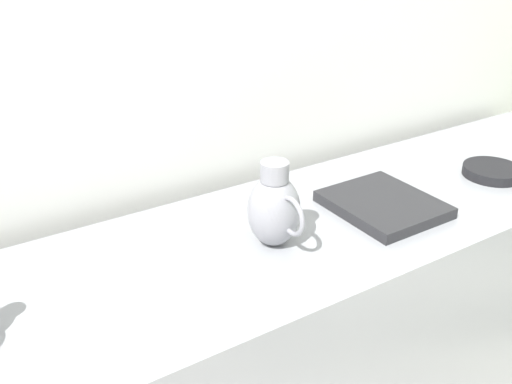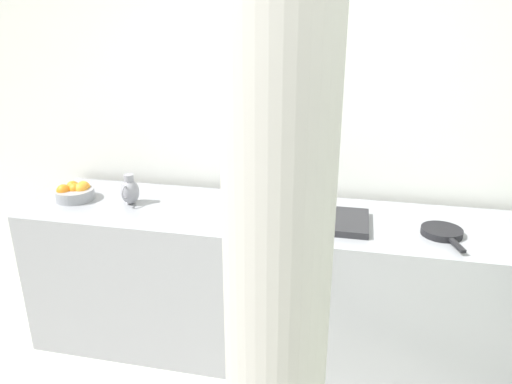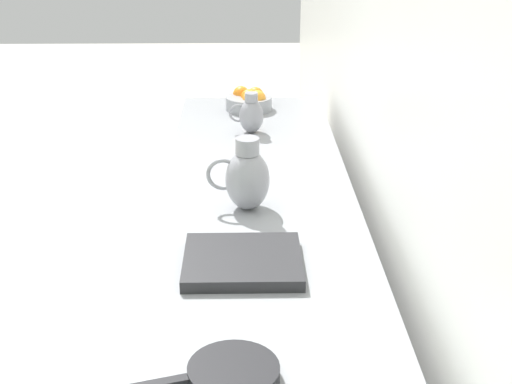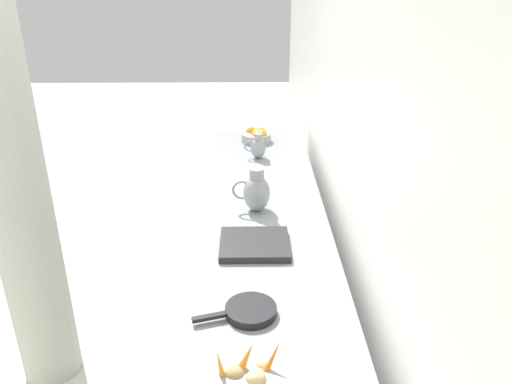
% 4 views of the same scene
% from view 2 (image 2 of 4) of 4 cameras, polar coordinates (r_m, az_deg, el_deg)
% --- Properties ---
extents(tile_wall_left, '(0.10, 8.18, 3.00)m').
position_cam_2_polar(tile_wall_left, '(2.95, 15.15, 10.81)').
color(tile_wall_left, silver).
rests_on(tile_wall_left, ground_plane).
extents(prep_counter, '(0.70, 3.04, 0.90)m').
position_cam_2_polar(prep_counter, '(2.89, 3.43, -11.04)').
color(prep_counter, gray).
rests_on(prep_counter, ground_plane).
extents(orange_bowl, '(0.23, 0.23, 0.11)m').
position_cam_2_polar(orange_bowl, '(3.11, -20.80, 0.01)').
color(orange_bowl, gray).
rests_on(orange_bowl, prep_counter).
extents(metal_pitcher_tall, '(0.21, 0.15, 0.25)m').
position_cam_2_polar(metal_pitcher_tall, '(2.63, 1.20, -0.70)').
color(metal_pitcher_tall, gray).
rests_on(metal_pitcher_tall, prep_counter).
extents(metal_pitcher_short, '(0.15, 0.11, 0.18)m').
position_cam_2_polar(metal_pitcher_short, '(2.92, -14.85, 0.14)').
color(metal_pitcher_short, gray).
rests_on(metal_pitcher_short, prep_counter).
extents(counter_sink_basin, '(0.34, 0.30, 0.04)m').
position_cam_2_polar(counter_sink_basin, '(2.61, 10.02, -3.46)').
color(counter_sink_basin, '#232326').
rests_on(counter_sink_basin, prep_counter).
extents(skillet_on_counter, '(0.33, 0.21, 0.03)m').
position_cam_2_polar(skillet_on_counter, '(2.62, 21.35, -4.48)').
color(skillet_on_counter, black).
rests_on(skillet_on_counter, prep_counter).
extents(support_column, '(0.32, 0.32, 3.00)m').
position_cam_2_polar(support_column, '(1.31, 2.70, 0.12)').
color(support_column, '#9E9B93').
rests_on(support_column, ground_plane).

